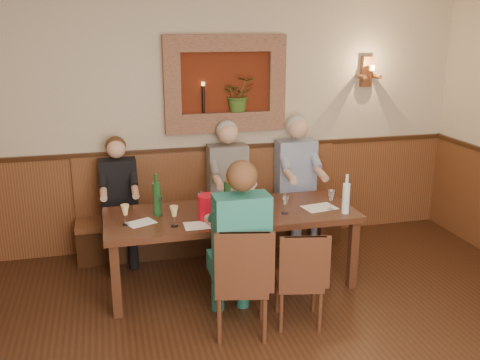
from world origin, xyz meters
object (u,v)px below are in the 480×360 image
at_px(dining_table, 231,219).
at_px(bench, 212,220).
at_px(water_bottle, 346,197).
at_px(person_bench_mid, 230,198).
at_px(spittoon_bucket, 209,207).
at_px(person_chair_front, 239,259).
at_px(chair_near_left, 241,302).
at_px(person_bench_left, 120,211).
at_px(wine_bottle_green_a, 227,195).
at_px(person_bench_right, 298,192).
at_px(chair_near_right, 298,296).
at_px(wine_bottle_green_b, 157,198).

relative_size(dining_table, bench, 0.80).
bearing_deg(bench, dining_table, -90.00).
bearing_deg(water_bottle, bench, 130.30).
relative_size(person_bench_mid, spittoon_bucket, 6.42).
distance_m(person_chair_front, spittoon_bucket, 0.70).
relative_size(chair_near_left, person_bench_left, 0.71).
bearing_deg(wine_bottle_green_a, spittoon_bucket, -138.48).
bearing_deg(person_chair_front, water_bottle, 22.32).
height_order(person_bench_left, person_chair_front, person_chair_front).
height_order(person_bench_mid, water_bottle, person_bench_mid).
height_order(dining_table, person_bench_right, person_bench_right).
relative_size(chair_near_left, chair_near_right, 1.12).
distance_m(chair_near_left, person_chair_front, 0.36).
xyz_separation_m(bench, wine_bottle_green_b, (-0.69, -0.85, 0.59)).
relative_size(bench, person_bench_mid, 2.03).
xyz_separation_m(spittoon_bucket, water_bottle, (1.29, -0.16, 0.04)).
relative_size(person_bench_right, spittoon_bucket, 6.51).
distance_m(chair_near_right, wine_bottle_green_a, 1.20).
bearing_deg(spittoon_bucket, person_bench_left, 128.75).
relative_size(dining_table, wine_bottle_green_b, 5.93).
bearing_deg(bench, wine_bottle_green_b, -129.14).
bearing_deg(wine_bottle_green_b, dining_table, -7.44).
bearing_deg(wine_bottle_green_a, person_bench_left, 142.16).
relative_size(bench, spittoon_bucket, 13.04).
xyz_separation_m(person_chair_front, spittoon_bucket, (-0.12, 0.64, 0.25)).
distance_m(chair_near_left, person_bench_right, 2.08).
height_order(person_bench_right, person_chair_front, person_bench_right).
distance_m(dining_table, wine_bottle_green_a, 0.24).
height_order(person_bench_mid, wine_bottle_green_b, person_bench_mid).
bearing_deg(person_bench_mid, wine_bottle_green_b, -139.56).
bearing_deg(person_bench_left, chair_near_left, -62.54).
bearing_deg(wine_bottle_green_b, water_bottle, -12.45).
xyz_separation_m(chair_near_right, person_bench_mid, (-0.20, 1.69, 0.36)).
distance_m(chair_near_left, person_bench_mid, 1.78).
height_order(bench, person_bench_left, person_bench_left).
relative_size(person_chair_front, wine_bottle_green_a, 3.95).
distance_m(wine_bottle_green_b, water_bottle, 1.79).
xyz_separation_m(person_bench_left, wine_bottle_green_a, (1.00, -0.78, 0.34)).
bearing_deg(wine_bottle_green_a, wine_bottle_green_b, 177.68).
bearing_deg(wine_bottle_green_a, chair_near_left, -96.22).
bearing_deg(person_chair_front, person_bench_mid, 79.35).
distance_m(bench, chair_near_left, 1.83).
distance_m(chair_near_right, wine_bottle_green_b, 1.58).
xyz_separation_m(chair_near_left, wine_bottle_green_a, (0.10, 0.95, 0.62)).
bearing_deg(wine_bottle_green_a, chair_near_right, -66.12).
relative_size(bench, person_chair_front, 2.02).
height_order(person_bench_right, spittoon_bucket, person_bench_right).
xyz_separation_m(bench, person_bench_left, (-1.02, -0.10, 0.23)).
bearing_deg(person_bench_left, bench, 5.78).
distance_m(chair_near_left, wine_bottle_green_b, 1.30).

